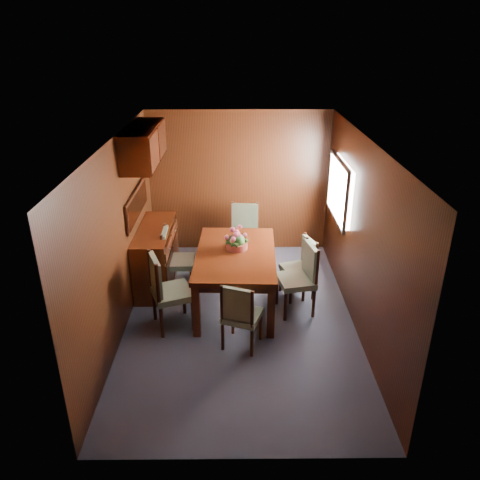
{
  "coord_description": "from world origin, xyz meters",
  "views": [
    {
      "loc": [
        -0.05,
        -5.29,
        3.57
      ],
      "look_at": [
        0.0,
        0.25,
        1.05
      ],
      "focal_mm": 35.0,
      "sensor_mm": 36.0,
      "label": 1
    }
  ],
  "objects_px": {
    "chair_left_near": "(166,288)",
    "flower_centerpiece": "(237,239)",
    "sideboard": "(156,256)",
    "chair_head": "(240,313)",
    "chair_right_near": "(302,274)",
    "dining_table": "(236,260)"
  },
  "relations": [
    {
      "from": "sideboard",
      "to": "chair_head",
      "type": "distance_m",
      "value": 2.04
    },
    {
      "from": "chair_head",
      "to": "flower_centerpiece",
      "type": "relative_size",
      "value": 2.83
    },
    {
      "from": "chair_left_near",
      "to": "dining_table",
      "type": "bearing_deg",
      "value": 100.88
    },
    {
      "from": "chair_left_near",
      "to": "chair_head",
      "type": "height_order",
      "value": "chair_left_near"
    },
    {
      "from": "chair_left_near",
      "to": "chair_head",
      "type": "xyz_separation_m",
      "value": [
        0.94,
        -0.46,
        -0.08
      ]
    },
    {
      "from": "chair_head",
      "to": "flower_centerpiece",
      "type": "bearing_deg",
      "value": 111.67
    },
    {
      "from": "chair_left_near",
      "to": "flower_centerpiece",
      "type": "height_order",
      "value": "flower_centerpiece"
    },
    {
      "from": "chair_left_near",
      "to": "chair_right_near",
      "type": "distance_m",
      "value": 1.81
    },
    {
      "from": "dining_table",
      "to": "chair_head",
      "type": "bearing_deg",
      "value": -85.09
    },
    {
      "from": "sideboard",
      "to": "chair_head",
      "type": "height_order",
      "value": "same"
    },
    {
      "from": "chair_right_near",
      "to": "dining_table",
      "type": "bearing_deg",
      "value": 67.15
    },
    {
      "from": "dining_table",
      "to": "chair_head",
      "type": "xyz_separation_m",
      "value": [
        0.05,
        -1.02,
        -0.19
      ]
    },
    {
      "from": "chair_right_near",
      "to": "flower_centerpiece",
      "type": "xyz_separation_m",
      "value": [
        -0.87,
        0.3,
        0.39
      ]
    },
    {
      "from": "chair_left_near",
      "to": "chair_right_near",
      "type": "relative_size",
      "value": 1.03
    },
    {
      "from": "sideboard",
      "to": "chair_left_near",
      "type": "bearing_deg",
      "value": -75.24
    },
    {
      "from": "sideboard",
      "to": "chair_head",
      "type": "xyz_separation_m",
      "value": [
        1.24,
        -1.62,
        0.05
      ]
    },
    {
      "from": "sideboard",
      "to": "chair_right_near",
      "type": "height_order",
      "value": "chair_right_near"
    },
    {
      "from": "dining_table",
      "to": "chair_left_near",
      "type": "height_order",
      "value": "chair_left_near"
    },
    {
      "from": "chair_right_near",
      "to": "chair_head",
      "type": "distance_m",
      "value": 1.19
    },
    {
      "from": "dining_table",
      "to": "chair_left_near",
      "type": "distance_m",
      "value": 1.05
    },
    {
      "from": "chair_left_near",
      "to": "flower_centerpiece",
      "type": "xyz_separation_m",
      "value": [
        0.9,
        0.68,
        0.37
      ]
    },
    {
      "from": "sideboard",
      "to": "dining_table",
      "type": "distance_m",
      "value": 1.36
    }
  ]
}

